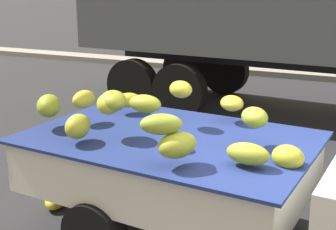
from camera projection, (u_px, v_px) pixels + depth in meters
name	position (u px, v px, depth m)	size (l,w,h in m)	color
fallen_banana_bunch_near_tailgate	(56.00, 200.00, 5.54)	(0.39, 0.24, 0.18)	gold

